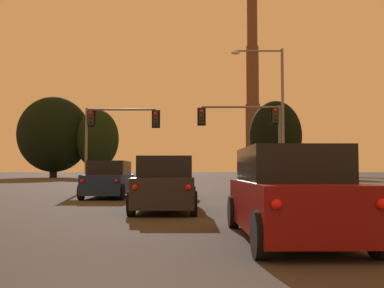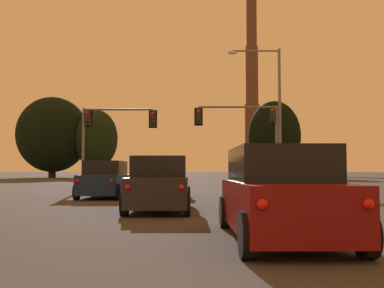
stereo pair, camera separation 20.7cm
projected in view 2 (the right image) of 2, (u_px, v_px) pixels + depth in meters
The scene contains 11 objects.
suv_center_lane_second at pixel (161, 184), 15.52m from camera, with size 2.13×4.91×1.86m.
suv_left_lane_front at pixel (107, 180), 22.85m from camera, with size 2.14×4.92×1.86m.
suv_right_lane_third at pixel (281, 195), 9.01m from camera, with size 2.18×4.94×1.86m.
pickup_truck_center_lane_front at pixel (164, 182), 22.39m from camera, with size 2.42×5.58×1.82m.
traffic_light_overhead_left at pixel (110, 127), 30.73m from camera, with size 5.23×0.50×5.65m.
traffic_light_overhead_right at pixel (250, 125), 30.60m from camera, with size 5.81×0.50×5.80m.
street_lamp at pixel (273, 104), 31.11m from camera, with size 3.68×0.36×9.87m.
smokestack at pixel (254, 101), 152.57m from camera, with size 7.90×7.90×63.59m.
treeline_center_right at pixel (54, 134), 82.89m from camera, with size 13.23×11.91×14.95m.
treeline_center_left at pixel (276, 136), 84.16m from camera, with size 9.83×8.84×14.40m.
treeline_right_mid at pixel (98, 139), 81.01m from camera, with size 7.69×6.92×12.33m.
Camera 2 is at (1.17, -2.98, 1.40)m, focal length 42.00 mm.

